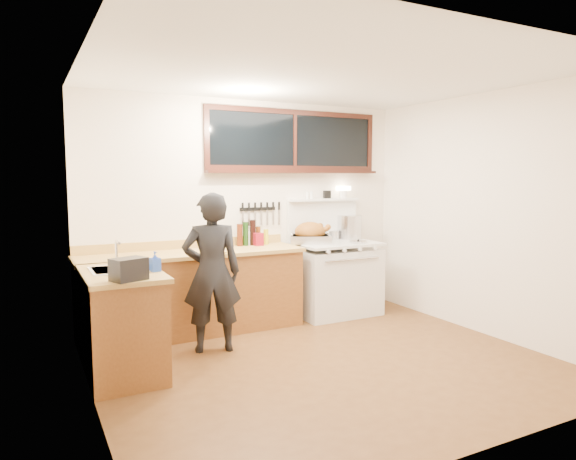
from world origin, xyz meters
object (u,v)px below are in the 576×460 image
roast_turkey (311,235)px  man (212,273)px  cutting_board (211,247)px  vintage_stove (335,277)px

roast_turkey → man: bearing=-155.9°
cutting_board → roast_turkey: bearing=6.9°
cutting_board → roast_turkey: (1.33, 0.16, 0.05)m
man → cutting_board: bearing=72.0°
vintage_stove → cutting_board: vintage_stove is taller
man → roast_turkey: size_ratio=2.63×
vintage_stove → roast_turkey: size_ratio=2.67×
vintage_stove → roast_turkey: (-0.32, 0.06, 0.54)m
vintage_stove → cutting_board: 1.72m
vintage_stove → roast_turkey: vintage_stove is taller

